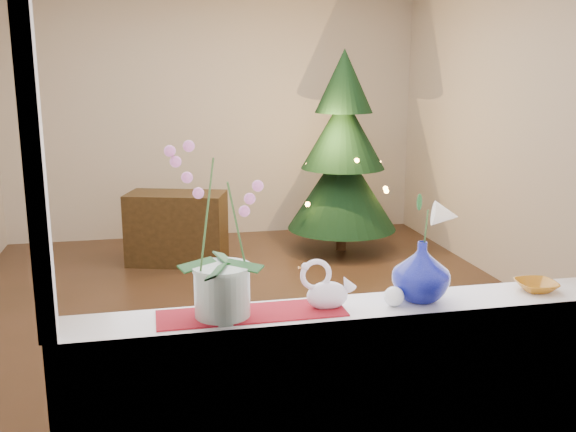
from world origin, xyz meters
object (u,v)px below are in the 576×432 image
Objects in this scene: orchid_pot at (221,231)px; blue_vase at (421,267)px; side_table at (177,228)px; swan at (327,285)px; amber_dish at (536,287)px; xmas_tree at (343,152)px; paperweight at (394,296)px.

blue_vase is at bearing 1.19° from orchid_pot.
orchid_pot is at bearing -72.56° from side_table.
amber_dish is (0.89, 0.01, -0.08)m from swan.
xmas_tree is (1.26, 3.92, -0.00)m from swan.
side_table is at bearing 76.12° from swan.
amber_dish is at bearing 0.60° from orchid_pot.
swan is at bearing -66.59° from side_table.
xmas_tree reaches higher than blue_vase.
orchid_pot is at bearing -112.96° from xmas_tree.
xmas_tree reaches higher than paperweight.
amber_dish is at bearing 3.97° from paperweight.
blue_vase is 0.52m from amber_dish.
side_table is at bearing -176.35° from xmas_tree.
xmas_tree reaches higher than side_table.
swan is at bearing -179.34° from amber_dish.
blue_vase is 4.00m from xmas_tree.
orchid_pot is 2.96× the size of swan.
swan is 0.39m from blue_vase.
amber_dish is at bearing -19.36° from swan.
orchid_pot is at bearing 160.44° from swan.
swan is 1.56× the size of amber_dish.
amber_dish is (0.51, -0.00, -0.12)m from blue_vase.
side_table is (-0.01, 3.81, -0.90)m from orchid_pot.
xmas_tree is (0.88, 3.91, -0.04)m from blue_vase.
side_table is (-0.67, 3.85, -0.62)m from paperweight.
amber_dish is 4.06m from side_table.
amber_dish is (0.64, 0.04, -0.02)m from paperweight.
blue_vase is 0.13× the size of xmas_tree.
amber_dish is (1.29, 0.01, -0.31)m from orchid_pot.
swan is 0.80× the size of blue_vase.
paperweight is at bearing -104.28° from xmas_tree.
swan is at bearing 172.45° from paperweight.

